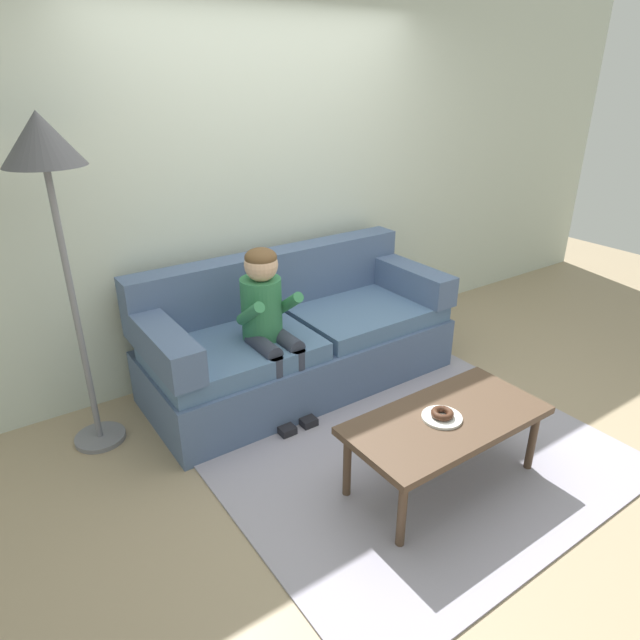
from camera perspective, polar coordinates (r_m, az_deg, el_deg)
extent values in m
plane|color=#9E896B|center=(3.58, 6.47, -11.37)|extent=(10.00, 10.00, 0.00)
cube|color=beige|center=(4.10, -5.85, 14.75)|extent=(8.00, 0.10, 2.80)
cube|color=#9993A3|center=(3.43, 9.27, -13.23)|extent=(2.23, 1.95, 0.01)
cube|color=slate|center=(3.97, -2.03, -4.08)|extent=(2.16, 0.90, 0.38)
cube|color=slate|center=(3.58, -8.93, -3.20)|extent=(1.04, 0.74, 0.12)
cube|color=slate|center=(4.11, 4.64, 0.78)|extent=(1.04, 0.74, 0.12)
cube|color=slate|center=(4.03, -4.85, 4.32)|extent=(2.16, 0.20, 0.41)
cube|color=slate|center=(3.41, -16.12, -2.22)|extent=(0.20, 0.90, 0.22)
cube|color=slate|center=(4.35, 8.82, 4.37)|extent=(0.20, 0.90, 0.22)
cube|color=#4C3828|center=(3.01, 12.93, -10.04)|extent=(1.10, 0.54, 0.04)
cylinder|color=#4C3828|center=(2.75, 8.45, -19.25)|extent=(0.04, 0.04, 0.39)
cylinder|color=#4C3828|center=(3.37, 21.07, -11.57)|extent=(0.04, 0.04, 0.39)
cylinder|color=#4C3828|center=(2.99, 2.82, -14.83)|extent=(0.04, 0.04, 0.39)
cylinder|color=#4C3828|center=(3.56, 15.59, -8.60)|extent=(0.04, 0.04, 0.39)
cylinder|color=#337A4C|center=(3.53, -6.05, 1.21)|extent=(0.26, 0.26, 0.40)
sphere|color=#DBAD89|center=(3.40, -6.11, 5.69)|extent=(0.21, 0.21, 0.21)
ellipsoid|color=brown|center=(3.39, -6.14, 6.45)|extent=(0.20, 0.20, 0.12)
cylinder|color=#333847|center=(3.45, -5.86, -2.79)|extent=(0.11, 0.30, 0.11)
cylinder|color=#333847|center=(3.45, -4.46, -7.13)|extent=(0.09, 0.09, 0.44)
cube|color=black|center=(3.55, -3.91, -10.92)|extent=(0.10, 0.20, 0.06)
cylinder|color=#337A4C|center=(3.37, -7.22, 0.66)|extent=(0.07, 0.29, 0.23)
cylinder|color=#333847|center=(3.52, -3.59, -2.12)|extent=(0.11, 0.30, 0.11)
cylinder|color=#333847|center=(3.52, -2.21, -6.37)|extent=(0.09, 0.09, 0.44)
cube|color=black|center=(3.62, -1.71, -10.10)|extent=(0.10, 0.20, 0.06)
cylinder|color=#337A4C|center=(3.49, -3.29, 1.69)|extent=(0.07, 0.29, 0.23)
cylinder|color=white|center=(2.98, 12.47, -9.79)|extent=(0.21, 0.21, 0.01)
torus|color=#422619|center=(2.97, 12.52, -9.39)|extent=(0.13, 0.13, 0.04)
cube|color=red|center=(3.83, 11.68, -8.63)|extent=(0.16, 0.09, 0.05)
cylinder|color=red|center=(3.78, 10.77, -9.06)|extent=(0.06, 0.06, 0.05)
cylinder|color=red|center=(3.88, 12.57, -8.21)|extent=(0.06, 0.06, 0.05)
cylinder|color=slate|center=(3.74, -21.73, -11.18)|extent=(0.30, 0.30, 0.03)
cylinder|color=slate|center=(3.34, -23.97, 0.84)|extent=(0.04, 0.04, 1.67)
cone|color=#4C4C51|center=(3.12, -26.91, 16.39)|extent=(0.40, 0.40, 0.26)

